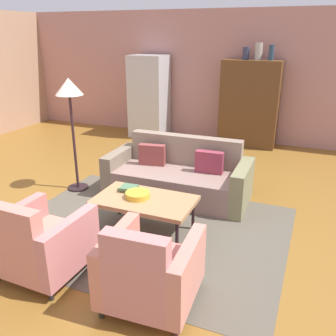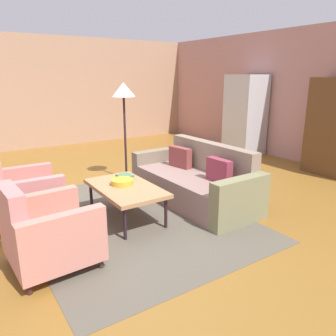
{
  "view_description": "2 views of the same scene",
  "coord_description": "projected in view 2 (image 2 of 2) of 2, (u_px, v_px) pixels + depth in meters",
  "views": [
    {
      "loc": [
        2.28,
        -3.89,
        2.34
      ],
      "look_at": [
        0.7,
        -0.07,
        0.78
      ],
      "focal_mm": 38.8,
      "sensor_mm": 36.0,
      "label": 1
    },
    {
      "loc": [
        4.2,
        -2.11,
        1.85
      ],
      "look_at": [
        0.7,
        0.2,
        0.66
      ],
      "focal_mm": 35.32,
      "sensor_mm": 36.0,
      "label": 2
    }
  ],
  "objects": [
    {
      "name": "floor_lamp",
      "position": [
        124.0,
        99.0,
        5.69
      ],
      "size": [
        0.4,
        0.4,
        1.72
      ],
      "color": "black",
      "rests_on": "ground"
    },
    {
      "name": "refrigerator",
      "position": [
        245.0,
        115.0,
        7.81
      ],
      "size": [
        0.8,
        0.73,
        1.85
      ],
      "color": "#B7BABF",
      "rests_on": "ground"
    },
    {
      "name": "coffee_table",
      "position": [
        126.0,
        189.0,
        4.3
      ],
      "size": [
        1.2,
        0.7,
        0.45
      ],
      "color": "black",
      "rests_on": "ground"
    },
    {
      "name": "wall_back",
      "position": [
        310.0,
        97.0,
        6.84
      ],
      "size": [
        9.51,
        0.12,
        2.8
      ],
      "primitive_type": "cube",
      "color": "tan",
      "rests_on": "ground"
    },
    {
      "name": "couch",
      "position": [
        197.0,
        182.0,
        4.96
      ],
      "size": [
        2.11,
        0.93,
        0.86
      ],
      "rotation": [
        0.0,
        0.0,
        3.16
      ],
      "color": "gray",
      "rests_on": "ground"
    },
    {
      "name": "wall_left",
      "position": [
        44.0,
        93.0,
        8.43
      ],
      "size": [
        0.12,
        8.39,
        2.8
      ],
      "primitive_type": "cube",
      "color": "tan",
      "rests_on": "ground"
    },
    {
      "name": "book_stack",
      "position": [
        125.0,
        177.0,
        4.58
      ],
      "size": [
        0.27,
        0.22,
        0.06
      ],
      "color": "#516945",
      "rests_on": "coffee_table"
    },
    {
      "name": "armchair_left",
      "position": [
        21.0,
        198.0,
        4.18
      ],
      "size": [
        0.82,
        0.82,
        0.88
      ],
      "rotation": [
        0.0,
        0.0,
        -0.03
      ],
      "color": "#331E17",
      "rests_on": "ground"
    },
    {
      "name": "ground_plane",
      "position": [
        132.0,
        201.0,
        4.99
      ],
      "size": [
        11.41,
        11.41,
        0.0
      ],
      "primitive_type": "plane",
      "color": "brown"
    },
    {
      "name": "armchair_right",
      "position": [
        46.0,
        235.0,
        3.21
      ],
      "size": [
        0.85,
        0.85,
        0.88
      ],
      "rotation": [
        0.0,
        0.0,
        0.06
      ],
      "color": "#312D10",
      "rests_on": "ground"
    },
    {
      "name": "area_rug",
      "position": [
        130.0,
        217.0,
        4.43
      ],
      "size": [
        3.4,
        2.6,
        0.01
      ],
      "primitive_type": "cube",
      "color": "#585245",
      "rests_on": "ground"
    },
    {
      "name": "fruit_bowl",
      "position": [
        122.0,
        182.0,
        4.35
      ],
      "size": [
        0.3,
        0.3,
        0.07
      ],
      "primitive_type": "cylinder",
      "color": "gold",
      "rests_on": "coffee_table"
    }
  ]
}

